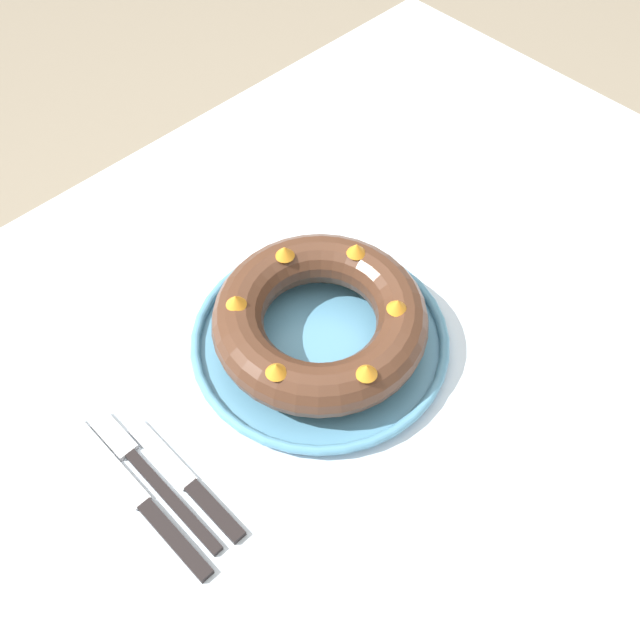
{
  "coord_description": "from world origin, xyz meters",
  "views": [
    {
      "loc": [
        -0.36,
        -0.37,
        1.52
      ],
      "look_at": [
        0.01,
        0.01,
        0.82
      ],
      "focal_mm": 42.0,
      "sensor_mm": 36.0,
      "label": 1
    }
  ],
  "objects_px": {
    "fork": "(146,471)",
    "cake_knife": "(192,487)",
    "serving_dish": "(320,340)",
    "bundt_cake": "(320,320)",
    "serving_knife": "(146,507)"
  },
  "relations": [
    {
      "from": "bundt_cake",
      "to": "fork",
      "type": "xyz_separation_m",
      "value": [
        -0.25,
        0.01,
        -0.05
      ]
    },
    {
      "from": "cake_knife",
      "to": "serving_knife",
      "type": "bearing_deg",
      "value": 166.09
    },
    {
      "from": "serving_dish",
      "to": "fork",
      "type": "xyz_separation_m",
      "value": [
        -0.25,
        0.01,
        -0.01
      ]
    },
    {
      "from": "fork",
      "to": "cake_knife",
      "type": "distance_m",
      "value": 0.06
    },
    {
      "from": "serving_knife",
      "to": "cake_knife",
      "type": "relative_size",
      "value": 1.3
    },
    {
      "from": "serving_dish",
      "to": "bundt_cake",
      "type": "height_order",
      "value": "bundt_cake"
    },
    {
      "from": "serving_dish",
      "to": "fork",
      "type": "relative_size",
      "value": 1.47
    },
    {
      "from": "serving_knife",
      "to": "cake_knife",
      "type": "bearing_deg",
      "value": -15.82
    },
    {
      "from": "serving_dish",
      "to": "bundt_cake",
      "type": "distance_m",
      "value": 0.04
    },
    {
      "from": "serving_dish",
      "to": "cake_knife",
      "type": "height_order",
      "value": "serving_dish"
    },
    {
      "from": "bundt_cake",
      "to": "fork",
      "type": "relative_size",
      "value": 1.19
    },
    {
      "from": "serving_dish",
      "to": "fork",
      "type": "bearing_deg",
      "value": 177.93
    },
    {
      "from": "fork",
      "to": "cake_knife",
      "type": "xyz_separation_m",
      "value": [
        0.02,
        -0.05,
        -0.0
      ]
    },
    {
      "from": "fork",
      "to": "bundt_cake",
      "type": "bearing_deg",
      "value": -2.87
    },
    {
      "from": "bundt_cake",
      "to": "cake_knife",
      "type": "bearing_deg",
      "value": -170.09
    }
  ]
}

